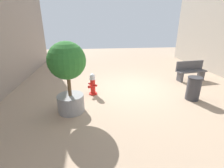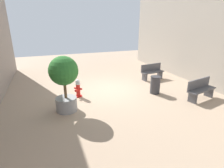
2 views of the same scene
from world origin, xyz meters
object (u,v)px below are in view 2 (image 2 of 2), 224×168
at_px(planter_tree, 64,78).
at_px(bench_near, 152,72).
at_px(trash_bin, 155,85).
at_px(bench_far, 200,89).
at_px(fire_hydrant, 78,88).

bearing_deg(planter_tree, bench_near, -156.23).
bearing_deg(trash_bin, bench_far, 138.72).
height_order(planter_tree, trash_bin, planter_tree).
xyz_separation_m(bench_near, trash_bin, (1.12, 2.07, -0.05)).
bearing_deg(fire_hydrant, trash_bin, 166.34).
bearing_deg(planter_tree, trash_bin, -175.25).
xyz_separation_m(bench_near, bench_far, (-0.43, 3.42, 0.01)).
bearing_deg(trash_bin, bench_near, -118.41).
relative_size(fire_hydrant, bench_far, 0.52).
distance_m(bench_near, bench_far, 3.45).
relative_size(bench_far, trash_bin, 1.88).
relative_size(bench_far, planter_tree, 0.74).
xyz_separation_m(planter_tree, trash_bin, (-4.40, -0.37, -0.93)).
relative_size(fire_hydrant, bench_near, 0.57).
bearing_deg(bench_far, fire_hydrant, -23.26).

